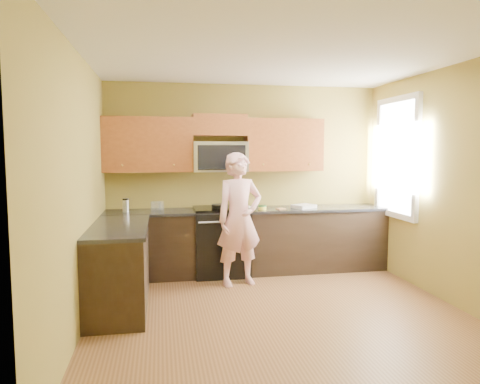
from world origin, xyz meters
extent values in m
plane|color=brown|center=(0.00, 0.00, 0.00)|extent=(4.00, 4.00, 0.00)
plane|color=white|center=(0.00, 0.00, 2.70)|extent=(4.00, 4.00, 0.00)
plane|color=olive|center=(0.00, 2.00, 1.35)|extent=(4.00, 0.00, 4.00)
plane|color=olive|center=(0.00, -2.00, 1.35)|extent=(4.00, 0.00, 4.00)
plane|color=olive|center=(-2.00, 0.00, 1.35)|extent=(0.00, 4.00, 4.00)
plane|color=olive|center=(2.00, 0.00, 1.35)|extent=(0.00, 4.00, 4.00)
cube|color=black|center=(0.00, 1.70, 0.44)|extent=(4.00, 0.60, 0.88)
cube|color=black|center=(-1.70, 0.60, 0.44)|extent=(0.60, 1.60, 0.88)
cube|color=black|center=(0.00, 1.69, 0.90)|extent=(4.00, 0.62, 0.04)
cube|color=black|center=(-1.69, 0.60, 0.90)|extent=(0.62, 1.60, 0.04)
cube|color=brown|center=(-0.40, 1.83, 2.10)|extent=(0.76, 0.33, 0.30)
imported|color=pink|center=(-0.24, 1.15, 0.86)|extent=(0.72, 0.57, 1.72)
cube|color=#B27F47|center=(0.43, 1.55, 0.93)|extent=(0.14, 0.14, 0.01)
ellipsoid|color=silver|center=(-0.04, 1.58, 0.95)|extent=(0.12, 0.13, 0.06)
ellipsoid|color=silver|center=(0.16, 1.57, 0.95)|extent=(0.14, 0.15, 0.07)
cube|color=white|center=(0.80, 1.64, 0.95)|extent=(0.38, 0.35, 0.05)
cylinder|color=silver|center=(-1.26, 1.82, 0.98)|extent=(0.09, 0.09, 0.12)
cylinder|color=silver|center=(-1.34, 1.80, 0.98)|extent=(0.07, 0.07, 0.12)
cylinder|color=silver|center=(-1.22, 1.80, 0.98)|extent=(0.08, 0.08, 0.12)
camera|label=1|loc=(-1.23, -4.40, 1.75)|focal=33.03mm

